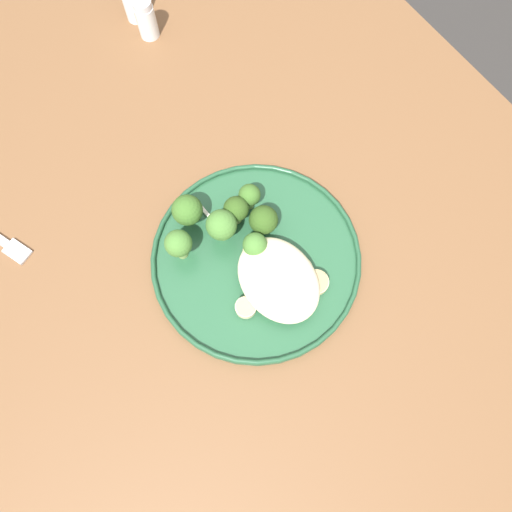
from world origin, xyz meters
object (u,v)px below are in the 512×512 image
seared_scallop_center_golden (306,294)px  pepper_shaker (132,1)px  seared_scallop_half_hidden (273,292)px  broccoli_floret_right_tilted (223,224)px  seared_scallop_rear_pale (316,282)px  broccoli_floret_front_edge (236,210)px  broccoli_floret_tall_stalk (179,244)px  seared_scallop_tiny_bay (300,269)px  broccoli_floret_rear_charred (263,220)px  seared_scallop_left_edge (246,308)px  broccoli_floret_center_pile (250,196)px  broccoli_floret_split_head (255,245)px  dinner_plate (256,259)px  seared_scallop_front_small (278,270)px  salt_shaker (146,19)px  seared_scallop_on_noodles (253,251)px  broccoli_floret_beside_noodles (187,210)px

seared_scallop_center_golden → pepper_shaker: (0.55, -0.06, 0.01)m
seared_scallop_half_hidden → broccoli_floret_right_tilted: (0.11, 0.01, 0.03)m
seared_scallop_rear_pale → broccoli_floret_right_tilted: broccoli_floret_right_tilted is taller
seared_scallop_rear_pale → broccoli_floret_front_edge: 0.15m
broccoli_floret_tall_stalk → seared_scallop_tiny_bay: bearing=-133.7°
broccoli_floret_rear_charred → pepper_shaker: size_ratio=0.75×
seared_scallop_left_edge → seared_scallop_half_hidden: same height
broccoli_floret_center_pile → broccoli_floret_rear_charred: same height
broccoli_floret_split_head → seared_scallop_half_hidden: bearing=167.4°
seared_scallop_half_hidden → broccoli_floret_front_edge: (0.12, -0.02, 0.02)m
dinner_plate → seared_scallop_tiny_bay: bearing=-142.6°
broccoli_floret_front_edge → seared_scallop_half_hidden: bearing=169.9°
seared_scallop_front_small → broccoli_floret_center_pile: 0.11m
broccoli_floret_front_edge → broccoli_floret_right_tilted: 0.03m
seared_scallop_tiny_bay → salt_shaker: bearing=-5.1°
broccoli_floret_rear_charred → salt_shaker: salt_shaker is taller
seared_scallop_front_small → broccoli_floret_front_edge: (0.10, 0.00, 0.02)m
broccoli_floret_tall_stalk → pepper_shaker: bearing=-21.4°
seared_scallop_front_small → seared_scallop_tiny_bay: (-0.02, -0.03, -0.00)m
seared_scallop_on_noodles → broccoli_floret_split_head: size_ratio=0.59×
broccoli_floret_rear_charred → pepper_shaker: bearing=-6.1°
seared_scallop_front_small → broccoli_floret_beside_noodles: bearing=23.3°
seared_scallop_front_small → broccoli_floret_beside_noodles: size_ratio=0.38×
seared_scallop_half_hidden → salt_shaker: salt_shaker is taller
pepper_shaker → seared_scallop_rear_pale: bearing=176.2°
broccoli_floret_tall_stalk → seared_scallop_front_small: bearing=-136.4°
seared_scallop_half_hidden → broccoli_floret_tall_stalk: (0.12, 0.07, 0.03)m
seared_scallop_half_hidden → broccoli_floret_rear_charred: size_ratio=0.67×
seared_scallop_left_edge → broccoli_floret_front_edge: bearing=-28.6°
broccoli_floret_right_tilted → seared_scallop_front_small: bearing=-161.2°
seared_scallop_front_small → broccoli_floret_split_head: 0.05m
dinner_plate → seared_scallop_rear_pale: size_ratio=8.58×
seared_scallop_on_noodles → broccoli_floret_center_pile: broccoli_floret_center_pile is taller
seared_scallop_center_golden → seared_scallop_half_hidden: (0.03, 0.03, 0.00)m
seared_scallop_rear_pale → broccoli_floret_right_tilted: bearing=25.5°
seared_scallop_tiny_bay → broccoli_floret_center_pile: bearing=0.1°
broccoli_floret_rear_charred → broccoli_floret_beside_noodles: 0.10m
seared_scallop_center_golden → broccoli_floret_split_head: size_ratio=0.64×
broccoli_floret_beside_noodles → broccoli_floret_split_head: size_ratio=1.24×
broccoli_floret_front_edge → broccoli_floret_center_pile: size_ratio=1.08×
seared_scallop_tiny_bay → broccoli_floret_rear_charred: broccoli_floret_rear_charred is taller
seared_scallop_center_golden → salt_shaker: size_ratio=0.46×
broccoli_floret_split_head → salt_shaker: salt_shaker is taller
broccoli_floret_center_pile → broccoli_floret_tall_stalk: 0.12m
dinner_plate → seared_scallop_front_small: bearing=-159.9°
seared_scallop_rear_pale → broccoli_floret_split_head: bearing=25.8°
broccoli_floret_right_tilted → broccoli_floret_split_head: broccoli_floret_right_tilted is taller
seared_scallop_center_golden → broccoli_floret_split_head: bearing=13.0°
seared_scallop_center_golden → broccoli_floret_rear_charred: (0.11, -0.01, 0.02)m
seared_scallop_half_hidden → pepper_shaker: size_ratio=0.50×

